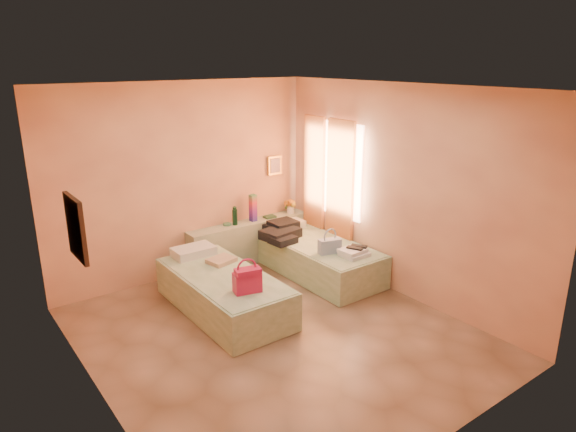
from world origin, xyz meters
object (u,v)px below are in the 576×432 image
(water_bottle, at_px, (235,216))
(towel_stack, at_px, (354,252))
(headboard_ledge, at_px, (250,241))
(blue_handbag, at_px, (330,246))
(flower_vase, at_px, (290,205))
(magenta_handbag, at_px, (247,280))
(bed_left, at_px, (224,293))
(green_book, at_px, (270,217))
(bed_right, at_px, (318,258))

(water_bottle, distance_m, towel_stack, 1.95)
(headboard_ledge, bearing_deg, blue_handbag, -75.26)
(flower_vase, relative_size, magenta_handbag, 0.89)
(bed_left, height_order, flower_vase, flower_vase)
(water_bottle, bearing_deg, flower_vase, -0.66)
(magenta_handbag, bearing_deg, blue_handbag, 26.29)
(headboard_ledge, bearing_deg, water_bottle, -179.88)
(magenta_handbag, bearing_deg, water_bottle, 76.39)
(headboard_ledge, distance_m, water_bottle, 0.53)
(headboard_ledge, relative_size, towel_stack, 5.86)
(headboard_ledge, xyz_separation_m, bed_left, (-1.17, -1.22, -0.08))
(headboard_ledge, xyz_separation_m, flower_vase, (0.79, -0.01, 0.46))
(bed_left, distance_m, water_bottle, 1.61)
(bed_left, bearing_deg, blue_handbag, -8.61)
(green_book, bearing_deg, bed_left, -138.36)
(magenta_handbag, distance_m, blue_handbag, 1.61)
(magenta_handbag, bearing_deg, flower_vase, 55.92)
(bed_right, height_order, water_bottle, water_bottle)
(bed_left, xyz_separation_m, water_bottle, (0.92, 1.22, 0.54))
(headboard_ledge, distance_m, bed_right, 1.18)
(towel_stack, bearing_deg, bed_left, 163.14)
(headboard_ledge, bearing_deg, magenta_handbag, -123.20)
(water_bottle, xyz_separation_m, blue_handbag, (0.64, -1.46, -0.19))
(flower_vase, bearing_deg, bed_right, -104.46)
(magenta_handbag, bearing_deg, headboard_ledge, 70.42)
(headboard_ledge, distance_m, bed_left, 1.69)
(water_bottle, bearing_deg, bed_left, -126.98)
(headboard_ledge, distance_m, flower_vase, 0.92)
(headboard_ledge, bearing_deg, flower_vase, -0.91)
(magenta_handbag, distance_m, towel_stack, 1.77)
(water_bottle, relative_size, towel_stack, 0.79)
(water_bottle, bearing_deg, green_book, -1.66)
(bed_right, relative_size, blue_handbag, 6.39)
(bed_right, xyz_separation_m, magenta_handbag, (-1.71, -0.76, 0.40))
(towel_stack, bearing_deg, flower_vase, 83.05)
(bed_right, height_order, towel_stack, towel_stack)
(bed_right, xyz_separation_m, flower_vase, (0.27, 1.04, 0.54))
(bed_right, bearing_deg, towel_stack, -85.10)
(water_bottle, relative_size, green_book, 1.52)
(headboard_ledge, xyz_separation_m, towel_stack, (0.58, -1.75, 0.23))
(headboard_ledge, bearing_deg, towel_stack, -71.60)
(bed_right, distance_m, towel_stack, 0.76)
(flower_vase, xyz_separation_m, blue_handbag, (-0.41, -1.45, -0.19))
(water_bottle, bearing_deg, bed_right, -53.42)
(headboard_ledge, relative_size, flower_vase, 7.41)
(bed_left, xyz_separation_m, towel_stack, (1.75, -0.53, 0.30))
(bed_right, xyz_separation_m, green_book, (-0.15, 1.03, 0.42))
(water_bottle, height_order, flower_vase, same)
(water_bottle, distance_m, blue_handbag, 1.60)
(bed_right, relative_size, towel_stack, 5.71)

